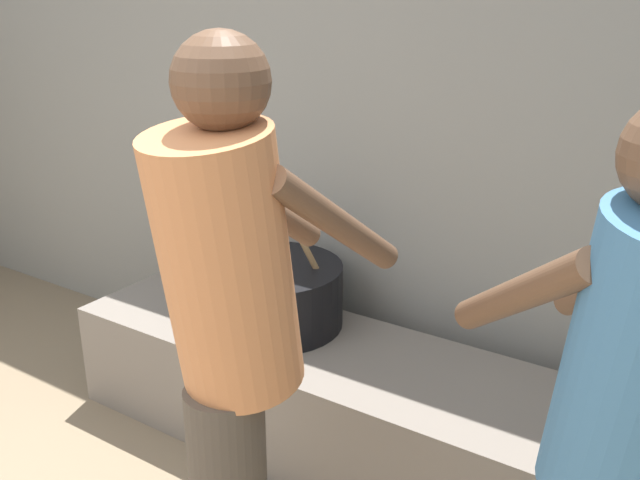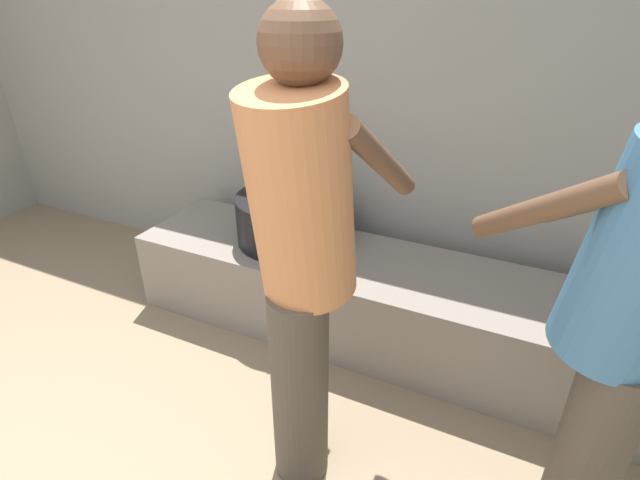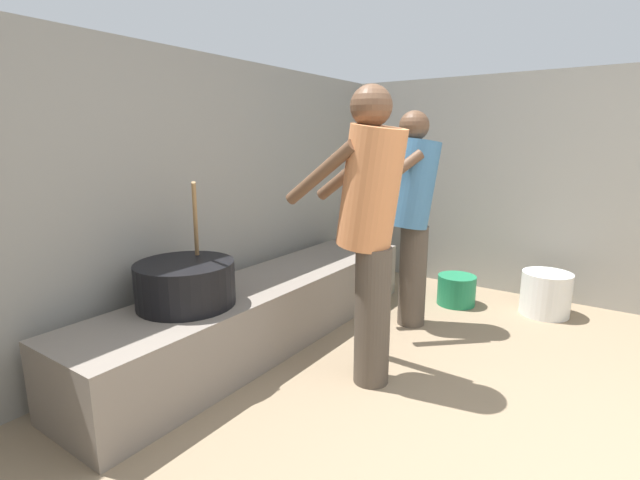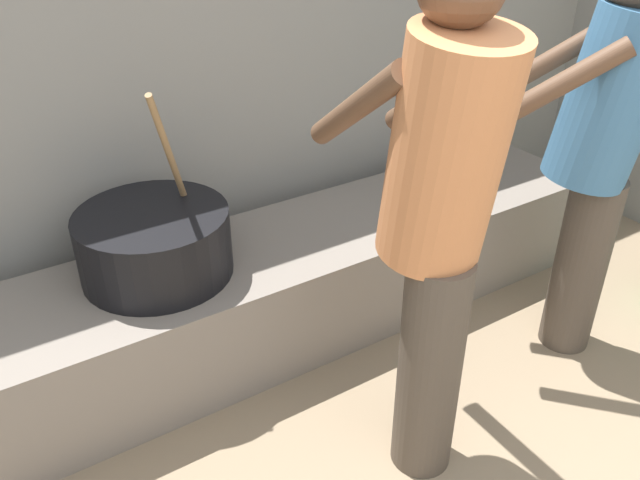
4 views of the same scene
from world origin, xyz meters
The scene contains 5 objects.
block_enclosure_rear centered at (0.00, 2.69, 0.96)m, with size 5.69×0.20×1.91m, color gray.
hearth_ledge centered at (0.64, 2.17, 0.22)m, with size 2.80×0.60×0.44m, color slate.
cooking_pot_main centered at (0.01, 2.22, 0.56)m, with size 0.55×0.55×0.70m.
cook_in_blue_shirt centered at (1.44, 1.49, 0.89)m, with size 0.70×0.67×1.55m.
cook_in_orange_shirt centered at (0.55, 1.34, 0.94)m, with size 0.39×0.70×1.63m.
Camera 1 is at (1.56, 0.20, 1.72)m, focal length 39.55 mm.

